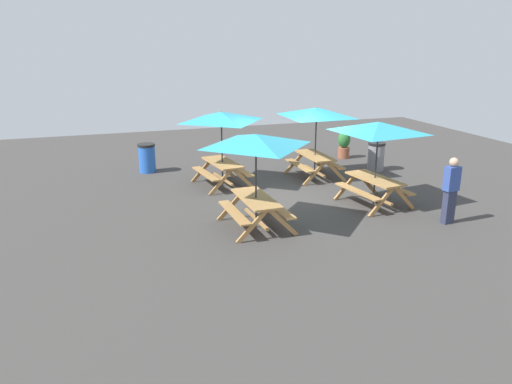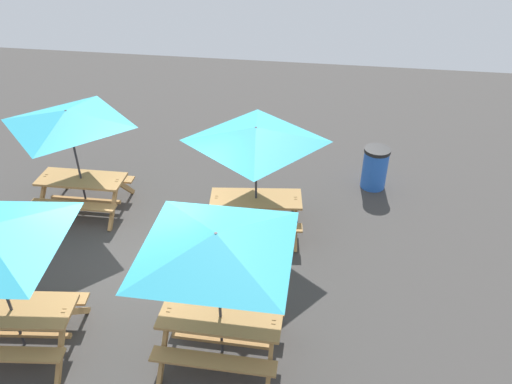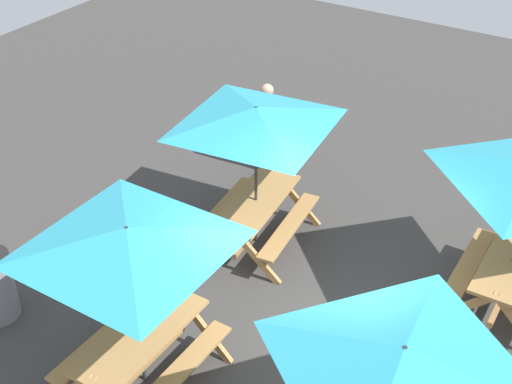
% 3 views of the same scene
% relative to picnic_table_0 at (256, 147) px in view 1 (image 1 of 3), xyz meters
% --- Properties ---
extents(ground_plane, '(24.00, 24.00, 0.00)m').
position_rel_picnic_table_0_xyz_m(ground_plane, '(2.06, -1.79, -1.99)').
color(ground_plane, '#3D3A38').
rests_on(ground_plane, ground).
extents(picnic_table_0, '(2.05, 2.05, 2.34)m').
position_rel_picnic_table_0_xyz_m(picnic_table_0, '(0.00, 0.00, 0.00)').
color(picnic_table_0, '#A87A44').
rests_on(picnic_table_0, ground).
extents(picnic_table_1, '(2.81, 2.81, 2.34)m').
position_rel_picnic_table_0_xyz_m(picnic_table_1, '(0.62, -3.64, 0.00)').
color(picnic_table_1, '#A87A44').
rests_on(picnic_table_1, ground).
extents(picnic_table_2, '(2.24, 2.24, 2.34)m').
position_rel_picnic_table_0_xyz_m(picnic_table_2, '(3.74, -0.17, 0.00)').
color(picnic_table_2, '#A87A44').
rests_on(picnic_table_2, ground).
extents(picnic_table_3, '(2.83, 2.83, 2.34)m').
position_rel_picnic_table_0_xyz_m(picnic_table_3, '(3.70, -3.29, 0.00)').
color(picnic_table_3, '#A87A44').
rests_on(picnic_table_3, ground).
extents(trash_bin_blue, '(0.59, 0.59, 0.98)m').
position_rel_picnic_table_0_xyz_m(trash_bin_blue, '(6.16, 1.84, -1.49)').
color(trash_bin_blue, blue).
rests_on(trash_bin_blue, ground).
extents(trash_bin_gray, '(0.59, 0.59, 0.98)m').
position_rel_picnic_table_0_xyz_m(trash_bin_gray, '(3.86, -5.69, -1.49)').
color(trash_bin_gray, gray).
rests_on(trash_bin_gray, ground).
extents(potted_plant_0, '(0.47, 0.47, 1.05)m').
position_rel_picnic_table_0_xyz_m(potted_plant_0, '(5.89, -5.54, -1.45)').
color(potted_plant_0, '#935138').
rests_on(potted_plant_0, ground).
extents(person_standing, '(0.26, 0.38, 1.67)m').
position_rel_picnic_table_0_xyz_m(person_standing, '(-1.25, -4.60, -1.10)').
color(person_standing, '#2D334C').
rests_on(person_standing, ground).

